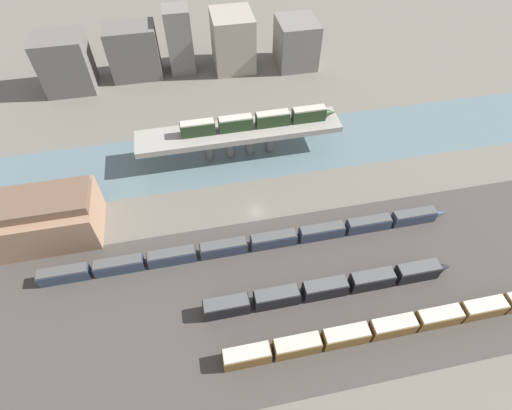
{
  "coord_description": "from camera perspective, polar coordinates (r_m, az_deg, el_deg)",
  "views": [
    {
      "loc": [
        -12.48,
        -62.76,
        77.79
      ],
      "look_at": [
        0.0,
        -0.8,
        3.47
      ],
      "focal_mm": 28.0,
      "sensor_mm": 36.0,
      "label": 1
    }
  ],
  "objects": [
    {
      "name": "railbed_yard",
      "position": [
        87.8,
        3.07,
        -12.88
      ],
      "size": [
        280.0,
        42.0,
        0.01
      ],
      "primitive_type": "cube",
      "color": "#423D38",
      "rests_on": "ground"
    },
    {
      "name": "bridge",
      "position": [
        111.44,
        -2.39,
        10.15
      ],
      "size": [
        56.03,
        9.63,
        8.66
      ],
      "color": "gray",
      "rests_on": "ground"
    },
    {
      "name": "train_yard_mid",
      "position": [
        87.73,
        10.52,
        -11.54
      ],
      "size": [
        54.89,
        3.12,
        4.17
      ],
      "color": "black",
      "rests_on": "ground"
    },
    {
      "name": "warehouse_building",
      "position": [
        104.2,
        -27.99,
        -1.56
      ],
      "size": [
        23.74,
        14.57,
        12.39
      ],
      "color": "#937056",
      "rests_on": "ground"
    },
    {
      "name": "city_block_center",
      "position": [
        148.71,
        -10.88,
        22.08
      ],
      "size": [
        8.45,
        8.64,
        21.82
      ],
      "primitive_type": "cube",
      "color": "slate",
      "rests_on": "ground"
    },
    {
      "name": "train_on_bridge",
      "position": [
        109.88,
        0.26,
        11.95
      ],
      "size": [
        42.94,
        2.67,
        4.04
      ],
      "color": "#23381E",
      "rests_on": "bridge"
    },
    {
      "name": "train_yard_near",
      "position": [
        87.34,
        19.59,
        -15.92
      ],
      "size": [
        71.16,
        3.13,
        4.05
      ],
      "color": "brown",
      "rests_on": "ground"
    },
    {
      "name": "city_block_far_left",
      "position": [
        150.84,
        -25.57,
        17.82
      ],
      "size": [
        15.48,
        13.16,
        18.05
      ],
      "primitive_type": "cube",
      "color": "#605B56",
      "rests_on": "ground"
    },
    {
      "name": "city_block_far_right",
      "position": [
        152.22,
        5.77,
        22.06
      ],
      "size": [
        13.44,
        14.59,
        15.83
      ],
      "primitive_type": "cube",
      "color": "slate",
      "rests_on": "ground"
    },
    {
      "name": "city_block_left",
      "position": [
        150.21,
        -17.06,
        20.19
      ],
      "size": [
        16.51,
        10.83,
        17.43
      ],
      "primitive_type": "cube",
      "color": "#605B56",
      "rests_on": "ground"
    },
    {
      "name": "train_yard_far",
      "position": [
        92.73,
        -0.28,
        -5.47
      ],
      "size": [
        96.63,
        2.67,
        3.57
      ],
      "color": "#2D384C",
      "rests_on": "ground"
    },
    {
      "name": "city_block_right",
      "position": [
        149.74,
        -3.34,
        22.36
      ],
      "size": [
        13.73,
        15.45,
        18.78
      ],
      "primitive_type": "cube",
      "color": "gray",
      "rests_on": "ground"
    },
    {
      "name": "river_water",
      "position": [
        116.02,
        -2.28,
        7.47
      ],
      "size": [
        320.0,
        23.22,
        0.01
      ],
      "primitive_type": "cube",
      "color": "slate",
      "rests_on": "ground"
    },
    {
      "name": "ground_plane",
      "position": [
        100.73,
        -0.09,
        -0.94
      ],
      "size": [
        400.0,
        400.0,
        0.0
      ],
      "primitive_type": "plane",
      "color": "#666056"
    }
  ]
}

